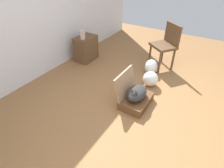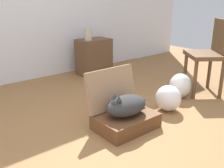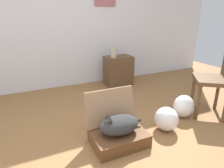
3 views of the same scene
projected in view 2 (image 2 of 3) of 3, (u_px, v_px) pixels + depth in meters
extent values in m
plane|color=olive|center=(135.00, 136.00, 2.34)|extent=(7.68, 7.68, 0.00)
cube|color=brown|center=(126.00, 121.00, 2.46)|extent=(0.56, 0.40, 0.14)
cube|color=#9B7756|center=(112.00, 89.00, 2.53)|extent=(0.56, 0.13, 0.40)
ellipsoid|color=#2D2D2D|center=(126.00, 106.00, 2.41)|extent=(0.42, 0.28, 0.18)
sphere|color=#2D2D2D|center=(117.00, 105.00, 2.33)|extent=(0.11, 0.11, 0.11)
cone|color=#2D2D2D|center=(119.00, 98.00, 2.29)|extent=(0.05, 0.05, 0.05)
cone|color=#2D2D2D|center=(114.00, 96.00, 2.33)|extent=(0.05, 0.05, 0.05)
cylinder|color=#2D2D2D|center=(137.00, 104.00, 2.57)|extent=(0.20, 0.03, 0.07)
ellipsoid|color=white|center=(168.00, 98.00, 2.83)|extent=(0.27, 0.28, 0.28)
ellipsoid|color=white|center=(180.00, 86.00, 3.19)|extent=(0.28, 0.25, 0.30)
cube|color=brown|center=(94.00, 57.00, 4.13)|extent=(0.50, 0.34, 0.56)
cylinder|color=#B7AD99|center=(88.00, 34.00, 3.91)|extent=(0.11, 0.11, 0.18)
cylinder|color=brown|center=(185.00, 71.00, 3.48)|extent=(0.04, 0.04, 0.47)
cylinder|color=brown|center=(195.00, 80.00, 3.13)|extent=(0.04, 0.04, 0.47)
cylinder|color=brown|center=(209.00, 71.00, 3.50)|extent=(0.04, 0.04, 0.47)
cylinder|color=brown|center=(222.00, 80.00, 3.14)|extent=(0.04, 0.04, 0.47)
cube|color=brown|center=(205.00, 55.00, 3.23)|extent=(0.61, 0.62, 0.05)
cube|color=brown|center=(222.00, 36.00, 3.16)|extent=(0.30, 0.38, 0.40)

